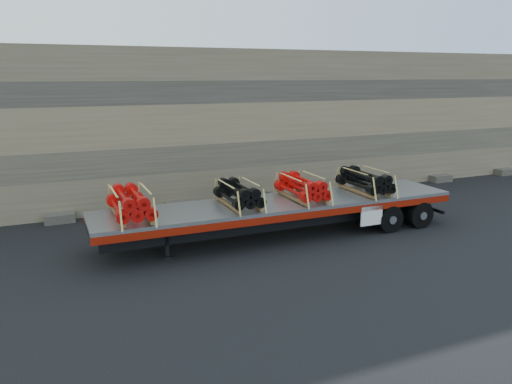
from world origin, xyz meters
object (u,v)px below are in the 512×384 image
at_px(bundle_midrear, 302,188).
at_px(bundle_midfront, 239,195).
at_px(trailer, 280,219).
at_px(bundle_rear, 365,181).
at_px(bundle_front, 131,204).

bearing_deg(bundle_midrear, bundle_midfront, -180.00).
xyz_separation_m(trailer, bundle_midfront, (-1.64, 0.01, 1.08)).
bearing_deg(bundle_midfront, bundle_midrear, 0.00).
bearing_deg(bundle_midrear, bundle_rear, -0.00).
distance_m(bundle_front, bundle_midfront, 3.73).
relative_size(trailer, bundle_midrear, 5.76).
bearing_deg(bundle_rear, bundle_midfront, -180.00).
bearing_deg(bundle_front, bundle_midfront, 0.00).
xyz_separation_m(trailer, bundle_front, (-5.37, 0.02, 1.12)).
bearing_deg(trailer, bundle_front, -180.00).
xyz_separation_m(trailer, bundle_rear, (3.68, -0.01, 1.10)).
relative_size(bundle_front, bundle_midrear, 1.05).
bearing_deg(trailer, bundle_midrear, 0.00).
height_order(trailer, bundle_midrear, bundle_midrear).
bearing_deg(bundle_front, bundle_rear, 0.00).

